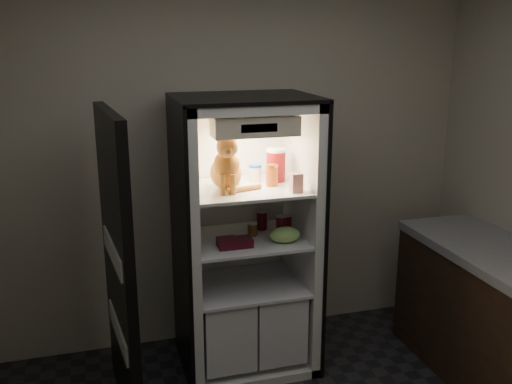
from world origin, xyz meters
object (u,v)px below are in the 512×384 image
parmesan_shaker (235,172)px  mayo_tub (255,173)px  cream_carton (296,183)px  grape_bag (285,235)px  tabby_cat (227,167)px  refrigerator (244,255)px  soda_can_c (281,226)px  condiment_jar (252,229)px  pepper_jar (276,165)px  berry_box_left (227,243)px  soda_can_b (287,224)px  berry_box_right (243,242)px  soda_can_a (262,220)px  salsa_jar (272,175)px

parmesan_shaker → mayo_tub: parmesan_shaker is taller
cream_carton → grape_bag: (-0.05, 0.06, -0.36)m
parmesan_shaker → tabby_cat: bearing=-123.7°
refrigerator → parmesan_shaker: bearing=162.3°
refrigerator → tabby_cat: 0.67m
mayo_tub → soda_can_c: bearing=-42.9°
parmesan_shaker → condiment_jar: size_ratio=1.91×
refrigerator → pepper_jar: size_ratio=8.58×
mayo_tub → soda_can_c: 0.39m
berry_box_left → parmesan_shaker: bearing=63.7°
mayo_tub → soda_can_b: bearing=-25.3°
refrigerator → grape_bag: bearing=-44.0°
parmesan_shaker → pepper_jar: 0.29m
refrigerator → berry_box_right: (-0.06, -0.21, 0.18)m
berry_box_left → soda_can_b: bearing=20.0°
parmesan_shaker → mayo_tub: bearing=13.8°
berry_box_right → soda_can_c: bearing=22.8°
parmesan_shaker → soda_can_c: bearing=-18.6°
soda_can_a → parmesan_shaker: bearing=-165.1°
cream_carton → grape_bag: bearing=130.7°
soda_can_c → berry_box_left: size_ratio=1.13×
pepper_jar → soda_can_b: bearing=-49.9°
cream_carton → refrigerator: bearing=135.0°
cream_carton → soda_can_b: bearing=84.4°
soda_can_c → grape_bag: soda_can_c is taller
tabby_cat → soda_can_a: tabby_cat is taller
parmesan_shaker → salsa_jar: parmesan_shaker is taller
refrigerator → cream_carton: bearing=-45.0°
salsa_jar → soda_can_a: bearing=97.7°
parmesan_shaker → soda_can_b: 0.51m
salsa_jar → condiment_jar: 0.40m
mayo_tub → parmesan_shaker: bearing=-166.2°
salsa_jar → berry_box_right: size_ratio=1.28×
pepper_jar → berry_box_right: 0.57m
soda_can_c → condiment_jar: (-0.19, 0.05, -0.02)m
soda_can_a → berry_box_right: size_ratio=1.16×
mayo_tub → salsa_jar: salsa_jar is taller
grape_bag → soda_can_b: bearing=67.5°
mayo_tub → grape_bag: size_ratio=0.58×
pepper_jar → soda_can_b: pepper_jar is taller
grape_bag → berry_box_left: (-0.39, 0.01, -0.02)m
refrigerator → tabby_cat: size_ratio=4.71×
pepper_jar → salsa_jar: bearing=-119.6°
parmesan_shaker → grape_bag: bearing=-39.9°
tabby_cat → berry_box_right: (0.08, -0.10, -0.47)m
cream_carton → soda_can_c: 0.39m
tabby_cat → salsa_jar: tabby_cat is taller
refrigerator → grape_bag: (0.22, -0.21, 0.20)m
refrigerator → soda_can_b: bearing=-7.7°
mayo_tub → berry_box_right: size_ratio=1.04×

